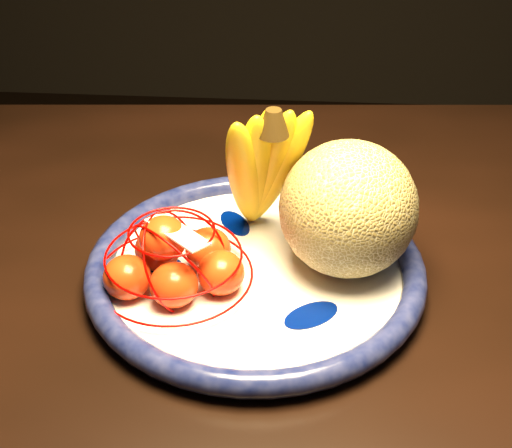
# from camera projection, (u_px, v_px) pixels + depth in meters

# --- Properties ---
(dining_table) EXTENTS (1.65, 1.06, 0.79)m
(dining_table) POSITION_uv_depth(u_px,v_px,m) (384.00, 338.00, 0.85)
(dining_table) COLOR black
(dining_table) RESTS_ON ground
(fruit_bowl) EXTENTS (0.38, 0.38, 0.03)m
(fruit_bowl) POSITION_uv_depth(u_px,v_px,m) (255.00, 269.00, 0.80)
(fruit_bowl) COLOR white
(fruit_bowl) RESTS_ON dining_table
(cantaloupe) EXTENTS (0.15, 0.15, 0.15)m
(cantaloupe) POSITION_uv_depth(u_px,v_px,m) (348.00, 209.00, 0.77)
(cantaloupe) COLOR olive
(cantaloupe) RESTS_ON fruit_bowl
(banana_bunch) EXTENTS (0.12, 0.12, 0.20)m
(banana_bunch) POSITION_uv_depth(u_px,v_px,m) (261.00, 164.00, 0.80)
(banana_bunch) COLOR yellow
(banana_bunch) RESTS_ON fruit_bowl
(mandarin_bag) EXTENTS (0.17, 0.17, 0.11)m
(mandarin_bag) POSITION_uv_depth(u_px,v_px,m) (175.00, 262.00, 0.77)
(mandarin_bag) COLOR #F34114
(mandarin_bag) RESTS_ON fruit_bowl
(price_tag) EXTENTS (0.07, 0.07, 0.01)m
(price_tag) POSITION_uv_depth(u_px,v_px,m) (178.00, 232.00, 0.73)
(price_tag) COLOR white
(price_tag) RESTS_ON mandarin_bag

